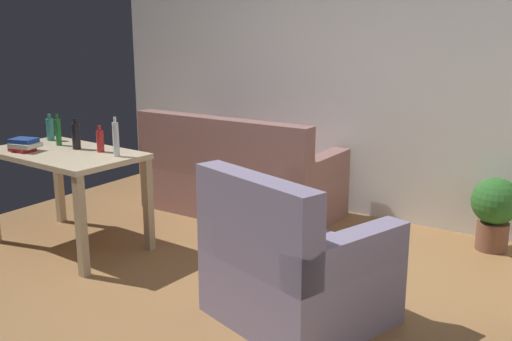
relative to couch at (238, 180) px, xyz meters
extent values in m
cube|color=#9E7042|center=(0.80, -1.59, -0.32)|extent=(5.20, 4.40, 0.02)
cube|color=white|center=(0.80, 0.61, 1.04)|extent=(5.20, 0.10, 2.70)
cube|color=#996B66|center=(0.00, 0.06, -0.11)|extent=(1.77, 0.84, 0.40)
cube|color=#8C625D|center=(0.00, -0.28, 0.35)|extent=(1.77, 0.16, 0.52)
cube|color=#926661|center=(0.80, 0.06, 0.20)|extent=(0.16, 0.84, 0.22)
cube|color=#926661|center=(-0.80, 0.06, 0.20)|extent=(0.16, 0.84, 0.22)
cube|color=#C6B28E|center=(-0.62, -1.41, 0.43)|extent=(1.24, 0.77, 0.04)
cube|color=tan|center=(-0.08, -1.76, 0.05)|extent=(0.06, 0.06, 0.72)
cube|color=tan|center=(-1.16, -1.07, 0.05)|extent=(0.06, 0.06, 0.72)
cube|color=tan|center=(-0.05, -1.14, 0.05)|extent=(0.06, 0.06, 0.72)
cylinder|color=brown|center=(2.17, 0.31, -0.20)|extent=(0.24, 0.24, 0.22)
sphere|color=#2D6B28|center=(2.17, 0.31, 0.08)|extent=(0.36, 0.36, 0.36)
cube|color=gray|center=(1.45, -1.45, -0.11)|extent=(1.11, 1.07, 0.40)
cube|color=slate|center=(1.35, -1.77, 0.35)|extent=(0.91, 0.43, 0.52)
cube|color=gray|center=(1.80, -1.56, 0.20)|extent=(0.41, 0.85, 0.22)
cube|color=gray|center=(1.10, -1.34, 0.20)|extent=(0.41, 0.85, 0.22)
cylinder|color=teal|center=(-1.07, -1.18, 0.54)|extent=(0.06, 0.06, 0.18)
cylinder|color=teal|center=(-1.07, -1.18, 0.65)|extent=(0.03, 0.03, 0.04)
cylinder|color=#1E722D|center=(-0.85, -1.28, 0.56)|extent=(0.04, 0.04, 0.21)
cylinder|color=#1E722D|center=(-0.85, -1.28, 0.68)|extent=(0.02, 0.02, 0.04)
cylinder|color=black|center=(-0.61, -1.30, 0.55)|extent=(0.06, 0.06, 0.20)
cylinder|color=black|center=(-0.61, -1.30, 0.67)|extent=(0.03, 0.03, 0.04)
cylinder|color=#AD2323|center=(-0.38, -1.28, 0.53)|extent=(0.05, 0.05, 0.16)
cylinder|color=#AD2323|center=(-0.38, -1.28, 0.63)|extent=(0.02, 0.02, 0.04)
cylinder|color=silver|center=(-0.16, -1.32, 0.58)|extent=(0.05, 0.05, 0.25)
cylinder|color=silver|center=(-0.16, -1.32, 0.72)|extent=(0.02, 0.02, 0.04)
cube|color=maroon|center=(-0.89, -1.59, 0.47)|extent=(0.18, 0.13, 0.03)
cube|color=beige|center=(-0.87, -1.57, 0.50)|extent=(0.22, 0.21, 0.03)
cube|color=navy|center=(-0.89, -1.57, 0.53)|extent=(0.21, 0.18, 0.03)
camera|label=1|loc=(3.02, -4.33, 1.41)|focal=41.91mm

